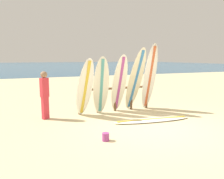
{
  "coord_description": "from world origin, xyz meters",
  "views": [
    {
      "loc": [
        -3.48,
        -5.16,
        2.01
      ],
      "look_at": [
        -0.28,
        2.62,
        0.78
      ],
      "focal_mm": 35.02,
      "sensor_mm": 36.0,
      "label": 1
    }
  ],
  "objects_px": {
    "surfboard_leaning_center_left": "(119,84)",
    "surfboard_leaning_center_right": "(150,77)",
    "surfboard_leaning_left": "(101,86)",
    "surfboard_lying_on_sand": "(152,120)",
    "surfboard_rack": "(115,95)",
    "surfboard_leaning_center": "(135,80)",
    "surfboard_leaning_far_left": "(85,88)",
    "beachgoer_standing": "(45,93)",
    "sand_bucket": "(106,137)"
  },
  "relations": [
    {
      "from": "surfboard_leaning_center_left",
      "to": "surfboard_leaning_center_right",
      "type": "distance_m",
      "value": 1.29
    },
    {
      "from": "surfboard_leaning_left",
      "to": "surfboard_lying_on_sand",
      "type": "distance_m",
      "value": 2.12
    },
    {
      "from": "surfboard_rack",
      "to": "surfboard_leaning_left",
      "type": "xyz_separation_m",
      "value": [
        -0.66,
        -0.3,
        0.41
      ]
    },
    {
      "from": "surfboard_leaning_center_right",
      "to": "surfboard_leaning_center",
      "type": "bearing_deg",
      "value": -173.82
    },
    {
      "from": "surfboard_leaning_far_left",
      "to": "beachgoer_standing",
      "type": "bearing_deg",
      "value": 167.1
    },
    {
      "from": "surfboard_leaning_far_left",
      "to": "surfboard_leaning_left",
      "type": "relative_size",
      "value": 0.98
    },
    {
      "from": "surfboard_leaning_center_left",
      "to": "surfboard_lying_on_sand",
      "type": "distance_m",
      "value": 1.84
    },
    {
      "from": "surfboard_rack",
      "to": "surfboard_leaning_center_right",
      "type": "height_order",
      "value": "surfboard_leaning_center_right"
    },
    {
      "from": "surfboard_lying_on_sand",
      "to": "sand_bucket",
      "type": "bearing_deg",
      "value": -153.07
    },
    {
      "from": "sand_bucket",
      "to": "beachgoer_standing",
      "type": "bearing_deg",
      "value": 114.25
    },
    {
      "from": "surfboard_rack",
      "to": "sand_bucket",
      "type": "distance_m",
      "value": 3.09
    },
    {
      "from": "surfboard_leaning_left",
      "to": "beachgoer_standing",
      "type": "xyz_separation_m",
      "value": [
        -1.9,
        0.16,
        -0.16
      ]
    },
    {
      "from": "surfboard_leaning_center_left",
      "to": "beachgoer_standing",
      "type": "distance_m",
      "value": 2.63
    },
    {
      "from": "surfboard_leaning_far_left",
      "to": "surfboard_rack",
      "type": "bearing_deg",
      "value": 18.75
    },
    {
      "from": "surfboard_leaning_far_left",
      "to": "surfboard_leaning_center",
      "type": "bearing_deg",
      "value": 2.46
    },
    {
      "from": "surfboard_lying_on_sand",
      "to": "surfboard_leaning_center",
      "type": "bearing_deg",
      "value": 86.1
    },
    {
      "from": "surfboard_leaning_far_left",
      "to": "surfboard_leaning_center_right",
      "type": "distance_m",
      "value": 2.63
    },
    {
      "from": "surfboard_leaning_left",
      "to": "surfboard_lying_on_sand",
      "type": "relative_size",
      "value": 0.79
    },
    {
      "from": "surfboard_leaning_center_left",
      "to": "surfboard_leaning_center",
      "type": "distance_m",
      "value": 0.63
    },
    {
      "from": "surfboard_leaning_far_left",
      "to": "surfboard_lying_on_sand",
      "type": "height_order",
      "value": "surfboard_leaning_far_left"
    },
    {
      "from": "surfboard_leaning_left",
      "to": "surfboard_lying_on_sand",
      "type": "height_order",
      "value": "surfboard_leaning_left"
    },
    {
      "from": "surfboard_rack",
      "to": "surfboard_leaning_center_left",
      "type": "relative_size",
      "value": 1.34
    },
    {
      "from": "surfboard_leaning_center",
      "to": "sand_bucket",
      "type": "bearing_deg",
      "value": -131.42
    },
    {
      "from": "surfboard_leaning_left",
      "to": "surfboard_leaning_center_left",
      "type": "xyz_separation_m",
      "value": [
        0.71,
        0.03,
        0.04
      ]
    },
    {
      "from": "surfboard_leaning_left",
      "to": "surfboard_lying_on_sand",
      "type": "bearing_deg",
      "value": -48.53
    },
    {
      "from": "surfboard_leaning_left",
      "to": "beachgoer_standing",
      "type": "height_order",
      "value": "surfboard_leaning_left"
    },
    {
      "from": "surfboard_leaning_far_left",
      "to": "sand_bucket",
      "type": "height_order",
      "value": "surfboard_leaning_far_left"
    },
    {
      "from": "surfboard_leaning_left",
      "to": "surfboard_leaning_center",
      "type": "distance_m",
      "value": 1.34
    },
    {
      "from": "surfboard_leaning_center",
      "to": "surfboard_lying_on_sand",
      "type": "height_order",
      "value": "surfboard_leaning_center"
    },
    {
      "from": "surfboard_leaning_left",
      "to": "sand_bucket",
      "type": "bearing_deg",
      "value": -107.26
    },
    {
      "from": "surfboard_leaning_center_right",
      "to": "sand_bucket",
      "type": "xyz_separation_m",
      "value": [
        -2.74,
        -2.43,
        -1.18
      ]
    },
    {
      "from": "surfboard_lying_on_sand",
      "to": "surfboard_leaning_center_left",
      "type": "bearing_deg",
      "value": 110.15
    },
    {
      "from": "surfboard_lying_on_sand",
      "to": "beachgoer_standing",
      "type": "distance_m",
      "value": 3.6
    },
    {
      "from": "surfboard_leaning_center_left",
      "to": "surfboard_leaning_center_right",
      "type": "height_order",
      "value": "surfboard_leaning_center_right"
    },
    {
      "from": "surfboard_rack",
      "to": "surfboard_leaning_center_right",
      "type": "distance_m",
      "value": 1.51
    },
    {
      "from": "surfboard_rack",
      "to": "beachgoer_standing",
      "type": "bearing_deg",
      "value": -176.85
    },
    {
      "from": "surfboard_leaning_center_left",
      "to": "sand_bucket",
      "type": "relative_size",
      "value": 10.9
    },
    {
      "from": "surfboard_leaning_far_left",
      "to": "surfboard_lying_on_sand",
      "type": "bearing_deg",
      "value": -34.17
    },
    {
      "from": "surfboard_rack",
      "to": "surfboard_leaning_left",
      "type": "distance_m",
      "value": 0.83
    },
    {
      "from": "surfboard_leaning_center",
      "to": "surfboard_lying_on_sand",
      "type": "bearing_deg",
      "value": -93.9
    },
    {
      "from": "sand_bucket",
      "to": "surfboard_leaning_far_left",
      "type": "bearing_deg",
      "value": 86.81
    },
    {
      "from": "surfboard_lying_on_sand",
      "to": "beachgoer_standing",
      "type": "bearing_deg",
      "value": 153.65
    },
    {
      "from": "surfboard_leaning_left",
      "to": "surfboard_leaning_center",
      "type": "bearing_deg",
      "value": -2.33
    },
    {
      "from": "surfboard_rack",
      "to": "surfboard_leaning_center_right",
      "type": "relative_size",
      "value": 1.12
    },
    {
      "from": "surfboard_leaning_center_right",
      "to": "beachgoer_standing",
      "type": "bearing_deg",
      "value": 177.96
    },
    {
      "from": "surfboard_leaning_far_left",
      "to": "surfboard_leaning_center",
      "type": "xyz_separation_m",
      "value": [
        1.95,
        0.08,
        0.18
      ]
    },
    {
      "from": "surfboard_leaning_center_left",
      "to": "surfboard_rack",
      "type": "bearing_deg",
      "value": 101.63
    },
    {
      "from": "surfboard_leaning_center",
      "to": "beachgoer_standing",
      "type": "height_order",
      "value": "surfboard_leaning_center"
    },
    {
      "from": "surfboard_leaning_center_right",
      "to": "surfboard_rack",
      "type": "bearing_deg",
      "value": 168.14
    },
    {
      "from": "surfboard_leaning_far_left",
      "to": "surfboard_leaning_center",
      "type": "height_order",
      "value": "surfboard_leaning_center"
    }
  ]
}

